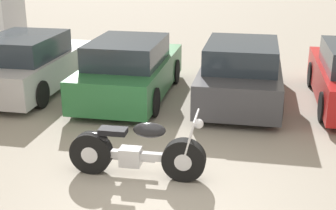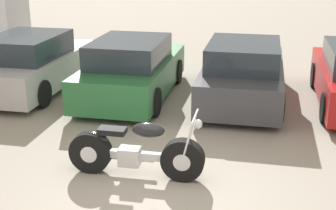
# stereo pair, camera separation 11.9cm
# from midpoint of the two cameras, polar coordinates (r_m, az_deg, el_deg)

# --- Properties ---
(ground_plane) EXTENTS (60.00, 60.00, 0.00)m
(ground_plane) POSITION_cam_midpoint_polar(r_m,az_deg,el_deg) (7.12, -1.32, -10.90)
(ground_plane) COLOR gray
(motorcycle) EXTENTS (2.21, 0.62, 1.11)m
(motorcycle) POSITION_cam_midpoint_polar(r_m,az_deg,el_deg) (7.49, -3.69, -5.64)
(motorcycle) COLOR black
(motorcycle) RESTS_ON ground_plane
(parked_car_silver) EXTENTS (1.88, 4.18, 1.44)m
(parked_car_silver) POSITION_cam_midpoint_polar(r_m,az_deg,el_deg) (12.33, -15.99, 4.84)
(parked_car_silver) COLOR #BCBCC1
(parked_car_silver) RESTS_ON ground_plane
(parked_car_green) EXTENTS (1.88, 4.18, 1.44)m
(parked_car_green) POSITION_cam_midpoint_polar(r_m,az_deg,el_deg) (11.32, -4.11, 4.30)
(parked_car_green) COLOR #286B38
(parked_car_green) RESTS_ON ground_plane
(parked_car_dark_grey) EXTENTS (1.88, 4.18, 1.44)m
(parked_car_dark_grey) POSITION_cam_midpoint_polar(r_m,az_deg,el_deg) (11.14, 9.44, 3.84)
(parked_car_dark_grey) COLOR #3D3D42
(parked_car_dark_grey) RESTS_ON ground_plane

